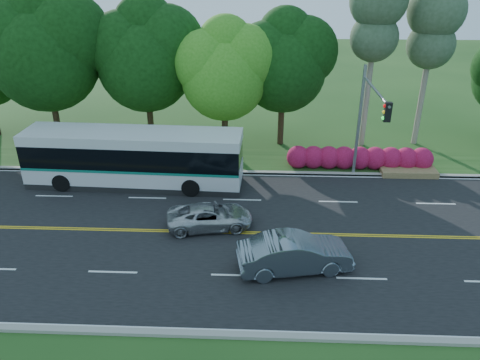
{
  "coord_description": "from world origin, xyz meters",
  "views": [
    {
      "loc": [
        0.38,
        -20.16,
        12.82
      ],
      "look_at": [
        -0.55,
        2.0,
        2.01
      ],
      "focal_mm": 35.0,
      "sensor_mm": 36.0,
      "label": 1
    }
  ],
  "objects_px": {
    "transit_bus": "(134,159)",
    "sedan": "(295,253)",
    "suv": "(210,216)",
    "traffic_signal": "(368,113)"
  },
  "relations": [
    {
      "from": "transit_bus",
      "to": "suv",
      "type": "height_order",
      "value": "transit_bus"
    },
    {
      "from": "suv",
      "to": "traffic_signal",
      "type": "bearing_deg",
      "value": -70.01
    },
    {
      "from": "sedan",
      "to": "suv",
      "type": "distance_m",
      "value": 5.36
    },
    {
      "from": "traffic_signal",
      "to": "suv",
      "type": "xyz_separation_m",
      "value": [
        -8.53,
        -4.9,
        -4.04
      ]
    },
    {
      "from": "traffic_signal",
      "to": "transit_bus",
      "type": "height_order",
      "value": "traffic_signal"
    },
    {
      "from": "transit_bus",
      "to": "suv",
      "type": "bearing_deg",
      "value": -41.26
    },
    {
      "from": "sedan",
      "to": "suv",
      "type": "height_order",
      "value": "sedan"
    },
    {
      "from": "suv",
      "to": "transit_bus",
      "type": "bearing_deg",
      "value": 36.55
    },
    {
      "from": "transit_bus",
      "to": "sedan",
      "type": "relative_size",
      "value": 2.58
    },
    {
      "from": "transit_bus",
      "to": "sedan",
      "type": "height_order",
      "value": "transit_bus"
    }
  ]
}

